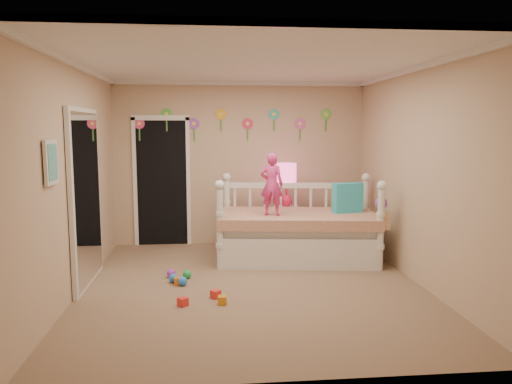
{
  "coord_description": "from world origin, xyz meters",
  "views": [
    {
      "loc": [
        -0.5,
        -5.63,
        1.86
      ],
      "look_at": [
        0.1,
        0.6,
        1.05
      ],
      "focal_mm": 34.37,
      "sensor_mm": 36.0,
      "label": 1
    }
  ],
  "objects": [
    {
      "name": "daybed",
      "position": [
        0.75,
        1.13,
        0.61
      ],
      "size": [
        2.37,
        1.47,
        1.21
      ],
      "primitive_type": null,
      "rotation": [
        0.0,
        0.0,
        -0.12
      ],
      "color": "white",
      "rests_on": "floor"
    },
    {
      "name": "mirror_closet",
      "position": [
        -1.96,
        0.3,
        1.05
      ],
      "size": [
        0.07,
        1.3,
        2.1
      ],
      "primitive_type": "cube",
      "color": "white",
      "rests_on": "left_wall"
    },
    {
      "name": "pillow_turquoise",
      "position": [
        1.46,
        1.1,
        0.89
      ],
      "size": [
        0.44,
        0.23,
        0.42
      ],
      "primitive_type": "cube",
      "rotation": [
        0.0,
        0.0,
        0.2
      ],
      "color": "#26AEBE",
      "rests_on": "daybed"
    },
    {
      "name": "nightstand",
      "position": [
        0.7,
        1.85,
        0.32
      ],
      "size": [
        0.43,
        0.35,
        0.65
      ],
      "primitive_type": "cube",
      "rotation": [
        0.0,
        0.0,
        -0.16
      ],
      "color": "white",
      "rests_on": "floor"
    },
    {
      "name": "floor",
      "position": [
        0.0,
        0.0,
        0.0
      ],
      "size": [
        4.0,
        4.5,
        0.01
      ],
      "primitive_type": "cube",
      "color": "#7F684C",
      "rests_on": "ground"
    },
    {
      "name": "child",
      "position": [
        0.35,
        0.97,
        1.1
      ],
      "size": [
        0.36,
        0.29,
        0.86
      ],
      "primitive_type": "imported",
      "rotation": [
        0.0,
        0.0,
        2.82
      ],
      "color": "#E93586",
      "rests_on": "daybed"
    },
    {
      "name": "toy_scatter",
      "position": [
        -0.73,
        -0.22,
        0.06
      ],
      "size": [
        0.86,
        1.34,
        0.11
      ],
      "primitive_type": null,
      "rotation": [
        0.0,
        0.0,
        -0.05
      ],
      "color": "#996666",
      "rests_on": "floor"
    },
    {
      "name": "wall_picture",
      "position": [
        -1.97,
        -0.9,
        1.55
      ],
      "size": [
        0.05,
        0.34,
        0.42
      ],
      "primitive_type": "cube",
      "color": "white",
      "rests_on": "left_wall"
    },
    {
      "name": "ceiling",
      "position": [
        0.0,
        0.0,
        2.6
      ],
      "size": [
        4.0,
        4.5,
        0.01
      ],
      "primitive_type": "cube",
      "color": "white",
      "rests_on": "floor"
    },
    {
      "name": "hanging_bag",
      "position": [
        1.75,
        0.53,
        0.74
      ],
      "size": [
        0.2,
        0.16,
        0.36
      ],
      "primitive_type": null,
      "color": "beige",
      "rests_on": "daybed"
    },
    {
      "name": "pillow_lime",
      "position": [
        1.44,
        1.2,
        0.84
      ],
      "size": [
        0.37,
        0.18,
        0.33
      ],
      "primitive_type": "cube",
      "rotation": [
        0.0,
        0.0,
        -0.15
      ],
      "color": "#89D741",
      "rests_on": "daybed"
    },
    {
      "name": "closet_doorway",
      "position": [
        -1.25,
        2.23,
        1.03
      ],
      "size": [
        0.9,
        0.04,
        2.07
      ],
      "primitive_type": "cube",
      "color": "black",
      "rests_on": "back_wall"
    },
    {
      "name": "back_wall",
      "position": [
        0.0,
        2.25,
        1.3
      ],
      "size": [
        4.0,
        0.01,
        2.6
      ],
      "primitive_type": "cube",
      "color": "tan",
      "rests_on": "floor"
    },
    {
      "name": "left_wall",
      "position": [
        -2.0,
        0.0,
        1.3
      ],
      "size": [
        0.01,
        4.5,
        2.6
      ],
      "primitive_type": "cube",
      "color": "tan",
      "rests_on": "floor"
    },
    {
      "name": "right_wall",
      "position": [
        2.0,
        0.0,
        1.3
      ],
      "size": [
        0.01,
        4.5,
        2.6
      ],
      "primitive_type": "cube",
      "color": "tan",
      "rests_on": "floor"
    },
    {
      "name": "table_lamp",
      "position": [
        0.7,
        1.85,
        1.1
      ],
      "size": [
        0.31,
        0.31,
        0.68
      ],
      "color": "#E41E4F",
      "rests_on": "nightstand"
    },
    {
      "name": "flower_decals",
      "position": [
        -0.09,
        2.24,
        1.94
      ],
      "size": [
        3.4,
        0.02,
        0.5
      ],
      "primitive_type": null,
      "color": "#B2668C",
      "rests_on": "back_wall"
    },
    {
      "name": "crown_molding",
      "position": [
        0.0,
        0.0,
        2.57
      ],
      "size": [
        4.0,
        4.5,
        0.06
      ],
      "primitive_type": null,
      "color": "white",
      "rests_on": "ceiling"
    }
  ]
}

